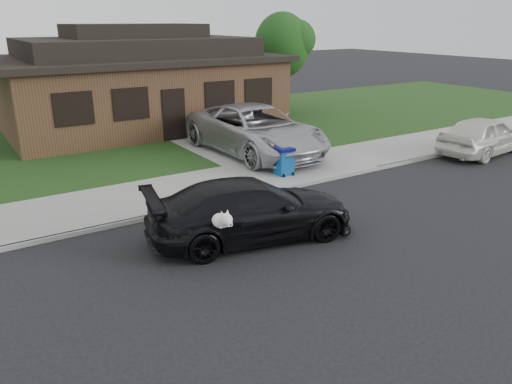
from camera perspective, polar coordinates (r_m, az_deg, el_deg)
ground at (r=10.55m, az=-4.60°, el=-9.12°), size 120.00×120.00×0.00m
sidewalk at (r=14.77m, az=-13.88°, el=-0.91°), size 60.00×3.00×0.12m
curb at (r=13.44m, az=-11.74°, el=-2.77°), size 60.00×0.12×0.12m
lawn at (r=22.22m, az=-20.84°, el=5.11°), size 60.00×13.00×0.13m
driveway at (r=21.52m, az=-3.23°, el=5.93°), size 4.50×13.00×0.14m
sedan at (r=11.78m, az=-0.57°, el=-2.06°), size 5.26×2.95×1.44m
minivan at (r=18.91m, az=-0.09°, el=7.11°), size 3.18×6.55×1.80m
white_compact at (r=21.24m, az=24.60°, el=5.91°), size 4.52×2.14×1.49m
recycling_bin at (r=16.36m, az=3.20°, el=3.53°), size 0.57×0.61×0.92m
house at (r=24.84m, az=-13.31°, el=12.08°), size 12.60×8.60×4.65m
tree_1 at (r=28.01m, az=3.36°, el=16.53°), size 3.15×3.00×5.25m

